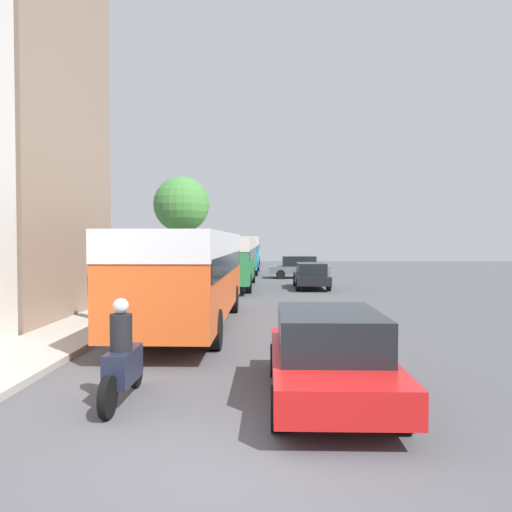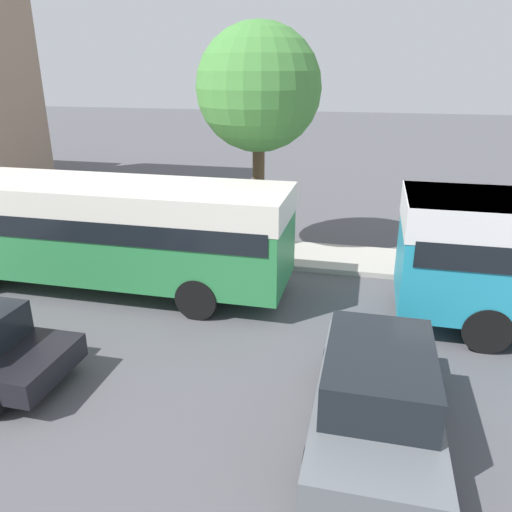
{
  "view_description": "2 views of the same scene",
  "coord_description": "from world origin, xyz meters",
  "px_view_note": "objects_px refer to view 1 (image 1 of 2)",
  "views": [
    {
      "loc": [
        0.43,
        -5.75,
        2.66
      ],
      "look_at": [
        -0.48,
        28.31,
        1.63
      ],
      "focal_mm": 35.0,
      "sensor_mm": 36.0,
      "label": 1
    },
    {
      "loc": [
        9.3,
        29.48,
        5.55
      ],
      "look_at": [
        -1.15,
        27.04,
        1.48
      ],
      "focal_mm": 35.0,
      "sensor_mm": 36.0,
      "label": 2
    }
  ],
  "objects_px": {
    "bus_third_in_line": "(242,250)",
    "car_distant": "(329,354)",
    "motorcycle_behind_lead": "(122,361)",
    "car_crossing": "(299,267)",
    "bus_following": "(231,255)",
    "car_far_curb": "(311,275)",
    "bus_rear": "(247,247)",
    "bus_lead": "(189,266)",
    "pedestrian_near_curb": "(93,293)"
  },
  "relations": [
    {
      "from": "bus_lead",
      "to": "bus_third_in_line",
      "type": "bearing_deg",
      "value": 89.42
    },
    {
      "from": "bus_following",
      "to": "car_far_curb",
      "type": "relative_size",
      "value": 2.2
    },
    {
      "from": "car_distant",
      "to": "car_crossing",
      "type": "bearing_deg",
      "value": -92.36
    },
    {
      "from": "bus_lead",
      "to": "car_distant",
      "type": "bearing_deg",
      "value": -63.47
    },
    {
      "from": "car_crossing",
      "to": "car_distant",
      "type": "bearing_deg",
      "value": -2.36
    },
    {
      "from": "bus_following",
      "to": "bus_rear",
      "type": "relative_size",
      "value": 0.99
    },
    {
      "from": "bus_rear",
      "to": "car_crossing",
      "type": "height_order",
      "value": "bus_rear"
    },
    {
      "from": "bus_third_in_line",
      "to": "pedestrian_near_curb",
      "type": "bearing_deg",
      "value": -98.07
    },
    {
      "from": "bus_following",
      "to": "car_far_curb",
      "type": "bearing_deg",
      "value": -6.79
    },
    {
      "from": "car_crossing",
      "to": "car_distant",
      "type": "xyz_separation_m",
      "value": [
        -1.12,
        -27.28,
        -0.03
      ]
    },
    {
      "from": "motorcycle_behind_lead",
      "to": "car_distant",
      "type": "relative_size",
      "value": 0.5
    },
    {
      "from": "motorcycle_behind_lead",
      "to": "car_crossing",
      "type": "xyz_separation_m",
      "value": [
        4.54,
        27.5,
        0.12
      ]
    },
    {
      "from": "car_far_curb",
      "to": "car_distant",
      "type": "bearing_deg",
      "value": -93.91
    },
    {
      "from": "bus_rear",
      "to": "car_crossing",
      "type": "relative_size",
      "value": 2.38
    },
    {
      "from": "bus_lead",
      "to": "motorcycle_behind_lead",
      "type": "relative_size",
      "value": 4.63
    },
    {
      "from": "bus_lead",
      "to": "pedestrian_near_curb",
      "type": "height_order",
      "value": "bus_lead"
    },
    {
      "from": "bus_following",
      "to": "car_far_curb",
      "type": "height_order",
      "value": "bus_following"
    },
    {
      "from": "car_far_curb",
      "to": "car_distant",
      "type": "xyz_separation_m",
      "value": [
        -1.34,
        -19.55,
        0.03
      ]
    },
    {
      "from": "bus_lead",
      "to": "car_crossing",
      "type": "relative_size",
      "value": 2.42
    },
    {
      "from": "motorcycle_behind_lead",
      "to": "car_far_curb",
      "type": "relative_size",
      "value": 0.49
    },
    {
      "from": "car_far_curb",
      "to": "pedestrian_near_curb",
      "type": "bearing_deg",
      "value": -124.11
    },
    {
      "from": "bus_third_in_line",
      "to": "car_distant",
      "type": "distance_m",
      "value": 32.59
    },
    {
      "from": "bus_lead",
      "to": "pedestrian_near_curb",
      "type": "xyz_separation_m",
      "value": [
        -3.25,
        0.72,
        -0.93
      ]
    },
    {
      "from": "car_far_curb",
      "to": "motorcycle_behind_lead",
      "type": "bearing_deg",
      "value": -103.53
    },
    {
      "from": "bus_following",
      "to": "bus_third_in_line",
      "type": "xyz_separation_m",
      "value": [
        -0.01,
        12.32,
        0.09
      ]
    },
    {
      "from": "bus_rear",
      "to": "pedestrian_near_curb",
      "type": "xyz_separation_m",
      "value": [
        -3.34,
        -36.28,
        -1.02
      ]
    },
    {
      "from": "bus_following",
      "to": "pedestrian_near_curb",
      "type": "height_order",
      "value": "bus_following"
    },
    {
      "from": "bus_following",
      "to": "car_distant",
      "type": "height_order",
      "value": "bus_following"
    },
    {
      "from": "bus_lead",
      "to": "bus_rear",
      "type": "distance_m",
      "value": 37.0
    },
    {
      "from": "bus_lead",
      "to": "car_distant",
      "type": "relative_size",
      "value": 2.3
    },
    {
      "from": "car_crossing",
      "to": "car_distant",
      "type": "relative_size",
      "value": 0.95
    },
    {
      "from": "bus_following",
      "to": "bus_third_in_line",
      "type": "relative_size",
      "value": 1.06
    },
    {
      "from": "motorcycle_behind_lead",
      "to": "car_crossing",
      "type": "height_order",
      "value": "motorcycle_behind_lead"
    },
    {
      "from": "bus_third_in_line",
      "to": "car_crossing",
      "type": "relative_size",
      "value": 2.22
    },
    {
      "from": "bus_lead",
      "to": "bus_third_in_line",
      "type": "xyz_separation_m",
      "value": [
        0.26,
        25.47,
        0.05
      ]
    },
    {
      "from": "bus_lead",
      "to": "car_far_curb",
      "type": "distance_m",
      "value": 13.54
    },
    {
      "from": "car_distant",
      "to": "bus_rear",
      "type": "bearing_deg",
      "value": -85.61
    },
    {
      "from": "car_far_curb",
      "to": "bus_third_in_line",
      "type": "bearing_deg",
      "value": 109.44
    },
    {
      "from": "car_distant",
      "to": "pedestrian_near_curb",
      "type": "bearing_deg",
      "value": -48.78
    },
    {
      "from": "bus_following",
      "to": "pedestrian_near_curb",
      "type": "distance_m",
      "value": 12.94
    },
    {
      "from": "bus_third_in_line",
      "to": "car_distant",
      "type": "bearing_deg",
      "value": -84.35
    },
    {
      "from": "bus_following",
      "to": "pedestrian_near_curb",
      "type": "xyz_separation_m",
      "value": [
        -3.52,
        -12.42,
        -0.89
      ]
    },
    {
      "from": "bus_following",
      "to": "bus_third_in_line",
      "type": "distance_m",
      "value": 12.32
    },
    {
      "from": "car_far_curb",
      "to": "bus_following",
      "type": "bearing_deg",
      "value": 173.21
    },
    {
      "from": "motorcycle_behind_lead",
      "to": "pedestrian_near_curb",
      "type": "relative_size",
      "value": 1.4
    },
    {
      "from": "bus_third_in_line",
      "to": "car_distant",
      "type": "height_order",
      "value": "bus_third_in_line"
    },
    {
      "from": "bus_rear",
      "to": "car_far_curb",
      "type": "xyz_separation_m",
      "value": [
        4.71,
        -24.39,
        -1.24
      ]
    },
    {
      "from": "bus_lead",
      "to": "motorcycle_behind_lead",
      "type": "distance_m",
      "value": 7.26
    },
    {
      "from": "bus_rear",
      "to": "pedestrian_near_curb",
      "type": "bearing_deg",
      "value": -95.25
    },
    {
      "from": "bus_third_in_line",
      "to": "motorcycle_behind_lead",
      "type": "distance_m",
      "value": 32.65
    }
  ]
}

